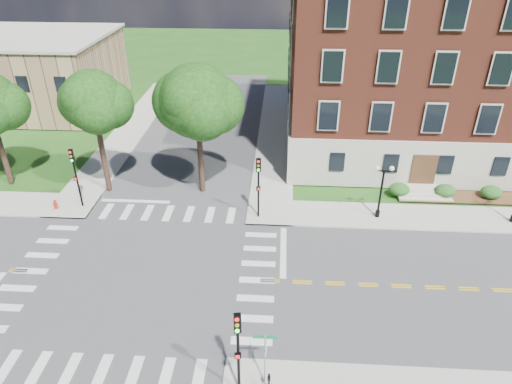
# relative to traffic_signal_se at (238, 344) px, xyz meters

# --- Properties ---
(ground) EXTENTS (160.00, 160.00, 0.00)m
(ground) POSITION_rel_traffic_signal_se_xyz_m (-6.83, 7.79, -3.19)
(ground) COLOR #1F4C15
(ground) RESTS_ON ground
(road_ew) EXTENTS (90.00, 12.00, 0.01)m
(road_ew) POSITION_rel_traffic_signal_se_xyz_m (-6.83, 7.79, -3.18)
(road_ew) COLOR #3D3D3F
(road_ew) RESTS_ON ground
(road_ns) EXTENTS (12.00, 90.00, 0.01)m
(road_ns) POSITION_rel_traffic_signal_se_xyz_m (-6.83, 7.79, -3.18)
(road_ns) COLOR #3D3D3F
(road_ns) RESTS_ON ground
(sidewalk_ne) EXTENTS (34.00, 34.00, 0.12)m
(sidewalk_ne) POSITION_rel_traffic_signal_se_xyz_m (8.55, 23.17, -3.13)
(sidewalk_ne) COLOR #9E9B93
(sidewalk_ne) RESTS_ON ground
(sidewalk_nw) EXTENTS (34.00, 34.00, 0.12)m
(sidewalk_nw) POSITION_rel_traffic_signal_se_xyz_m (-22.20, 23.17, -3.13)
(sidewalk_nw) COLOR #9E9B93
(sidewalk_nw) RESTS_ON ground
(crosswalk_east) EXTENTS (2.20, 10.20, 0.02)m
(crosswalk_east) POSITION_rel_traffic_signal_se_xyz_m (0.37, 7.79, -3.19)
(crosswalk_east) COLOR silver
(crosswalk_east) RESTS_ON ground
(stop_bar_east) EXTENTS (0.40, 5.50, 0.00)m
(stop_bar_east) POSITION_rel_traffic_signal_se_xyz_m (1.97, 10.79, -3.19)
(stop_bar_east) COLOR silver
(stop_bar_east) RESTS_ON ground
(main_building) EXTENTS (30.60, 22.40, 16.50)m
(main_building) POSITION_rel_traffic_signal_se_xyz_m (17.17, 29.78, 5.15)
(main_building) COLOR #ADA998
(main_building) RESTS_ON ground
(secondary_building) EXTENTS (20.40, 15.40, 8.30)m
(secondary_building) POSITION_rel_traffic_signal_se_xyz_m (-28.83, 37.79, 1.09)
(secondary_building) COLOR #8A674C
(secondary_building) RESTS_ON ground
(shrub_row) EXTENTS (18.00, 2.00, 1.30)m
(shrub_row) POSITION_rel_traffic_signal_se_xyz_m (20.17, 18.59, -3.19)
(shrub_row) COLOR #194617
(shrub_row) RESTS_ON ground
(tree_c) EXTENTS (4.63, 4.63, 9.90)m
(tree_c) POSITION_rel_traffic_signal_se_xyz_m (-12.47, 18.16, 4.47)
(tree_c) COLOR black
(tree_c) RESTS_ON ground
(tree_d) EXTENTS (5.67, 5.67, 10.42)m
(tree_d) POSITION_rel_traffic_signal_se_xyz_m (-4.75, 18.56, 4.49)
(tree_d) COLOR black
(tree_d) RESTS_ON ground
(traffic_signal_se) EXTENTS (0.36, 0.41, 4.80)m
(traffic_signal_se) POSITION_rel_traffic_signal_se_xyz_m (0.00, 0.00, 0.00)
(traffic_signal_se) COLOR black
(traffic_signal_se) RESTS_ON ground
(traffic_signal_ne) EXTENTS (0.37, 0.44, 4.80)m
(traffic_signal_ne) POSITION_rel_traffic_signal_se_xyz_m (0.06, 14.82, 0.00)
(traffic_signal_ne) COLOR black
(traffic_signal_ne) RESTS_ON ground
(traffic_signal_nw) EXTENTS (0.36, 0.41, 4.80)m
(traffic_signal_nw) POSITION_rel_traffic_signal_se_xyz_m (-13.68, 15.49, 0.00)
(traffic_signal_nw) COLOR black
(traffic_signal_nw) RESTS_ON ground
(twin_lamp_west) EXTENTS (1.36, 0.36, 4.23)m
(twin_lamp_west) POSITION_rel_traffic_signal_se_xyz_m (8.95, 15.36, -0.66)
(twin_lamp_west) COLOR black
(twin_lamp_west) RESTS_ON ground
(street_sign_pole) EXTENTS (1.10, 1.10, 3.10)m
(street_sign_pole) POSITION_rel_traffic_signal_se_xyz_m (1.18, 0.51, -0.88)
(street_sign_pole) COLOR gray
(street_sign_pole) RESTS_ON ground
(push_button_post) EXTENTS (0.14, 0.21, 1.20)m
(push_button_post) POSITION_rel_traffic_signal_se_xyz_m (1.39, -0.05, -2.39)
(push_button_post) COLOR black
(push_button_post) RESTS_ON ground
(fire_hydrant) EXTENTS (0.35, 0.35, 0.75)m
(fire_hydrant) POSITION_rel_traffic_signal_se_xyz_m (-15.55, 14.99, -2.72)
(fire_hydrant) COLOR #B8200E
(fire_hydrant) RESTS_ON ground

